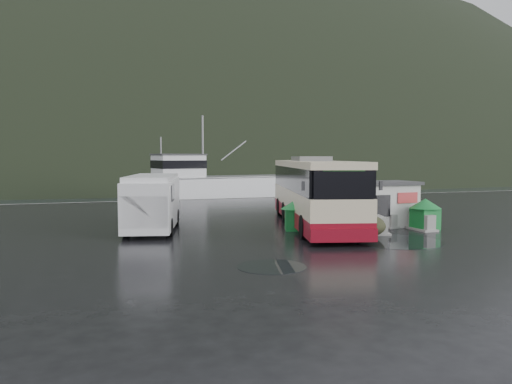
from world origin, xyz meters
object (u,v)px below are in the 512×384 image
object	(u,v)px
white_van	(153,230)
dome_tent	(360,236)
fishing_trawler	(226,192)
coach_bus	(314,225)
ticket_kiosk	(386,226)
jersey_barrier_c	(421,230)
waste_bin_left	(296,230)
jersey_barrier_a	(378,233)
waste_bin_right	(425,230)
jersey_barrier_b	(384,227)

from	to	relation	value
white_van	dome_tent	distance (m)	10.42
dome_tent	fishing_trawler	size ratio (longest dim) A/B	0.12
coach_bus	ticket_kiosk	bearing A→B (deg)	-5.87
jersey_barrier_c	coach_bus	bearing A→B (deg)	143.48
waste_bin_left	ticket_kiosk	bearing A→B (deg)	-0.79
jersey_barrier_a	fishing_trawler	distance (m)	29.99
coach_bus	dome_tent	bearing A→B (deg)	-69.19
jersey_barrier_a	jersey_barrier_c	world-z (taller)	jersey_barrier_a
waste_bin_right	white_van	bearing A→B (deg)	162.03
waste_bin_right	jersey_barrier_b	bearing A→B (deg)	136.04
waste_bin_left	jersey_barrier_a	size ratio (longest dim) A/B	0.93
jersey_barrier_a	fishing_trawler	bearing A→B (deg)	88.96
dome_tent	ticket_kiosk	bearing A→B (deg)	40.53
jersey_barrier_c	fishing_trawler	world-z (taller)	fishing_trawler
coach_bus	jersey_barrier_b	xyz separation A→B (m)	(3.27, -1.84, 0.00)
jersey_barrier_a	jersey_barrier_b	size ratio (longest dim) A/B	1.16
coach_bus	white_van	xyz separation A→B (m)	(-8.58, 1.05, 0.00)
white_van	waste_bin_left	xyz separation A→B (m)	(6.94, -2.37, 0.00)
waste_bin_right	dome_tent	size ratio (longest dim) A/B	0.56
waste_bin_left	jersey_barrier_c	xyz separation A→B (m)	(6.14, -2.02, 0.00)
white_van	dome_tent	bearing A→B (deg)	-15.99
fishing_trawler	ticket_kiosk	bearing A→B (deg)	-96.78
coach_bus	waste_bin_right	distance (m)	5.78
fishing_trawler	dome_tent	bearing A→B (deg)	-103.14
coach_bus	waste_bin_left	bearing A→B (deg)	-126.44
jersey_barrier_b	white_van	bearing A→B (deg)	166.29
waste_bin_left	ticket_kiosk	size ratio (longest dim) A/B	0.51
white_van	waste_bin_left	bearing A→B (deg)	-4.78
white_van	ticket_kiosk	distance (m)	12.50
jersey_barrier_a	jersey_barrier_b	xyz separation A→B (m)	(1.55, 1.80, 0.00)
waste_bin_left	jersey_barrier_c	distance (m)	6.47
white_van	jersey_barrier_a	bearing A→B (deg)	-10.44
white_van	jersey_barrier_a	xyz separation A→B (m)	(10.30, -4.69, 0.00)
dome_tent	jersey_barrier_a	bearing A→B (deg)	22.15
waste_bin_right	jersey_barrier_b	distance (m)	2.07
dome_tent	jersey_barrier_c	xyz separation A→B (m)	(4.07, 0.82, 0.00)
coach_bus	jersey_barrier_c	distance (m)	5.61
jersey_barrier_b	jersey_barrier_c	distance (m)	1.94
white_van	jersey_barrier_b	size ratio (longest dim) A/B	4.60
coach_bus	white_van	distance (m)	8.64
waste_bin_right	ticket_kiosk	size ratio (longest dim) A/B	0.52
waste_bin_left	jersey_barrier_c	bearing A→B (deg)	-18.24
waste_bin_left	jersey_barrier_a	world-z (taller)	waste_bin_left
white_van	jersey_barrier_a	size ratio (longest dim) A/B	3.98
ticket_kiosk	white_van	bearing A→B (deg)	167.55
jersey_barrier_b	jersey_barrier_c	xyz separation A→B (m)	(1.23, -1.50, 0.00)
coach_bus	waste_bin_left	distance (m)	2.10
white_van	waste_bin_left	world-z (taller)	white_van
jersey_barrier_a	jersey_barrier_c	xyz separation A→B (m)	(2.78, 0.30, 0.00)
dome_tent	jersey_barrier_c	world-z (taller)	dome_tent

